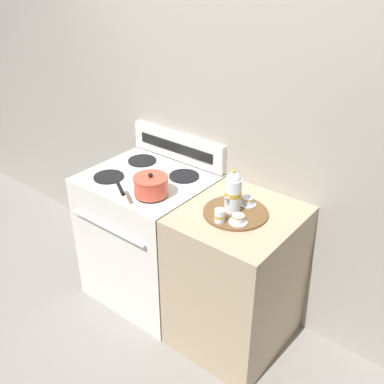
% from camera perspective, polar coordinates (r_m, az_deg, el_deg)
% --- Properties ---
extents(ground_plane, '(6.00, 6.00, 0.00)m').
position_cam_1_polar(ground_plane, '(3.21, -0.75, -14.41)').
color(ground_plane, gray).
extents(wall_back, '(6.00, 0.05, 2.20)m').
position_cam_1_polar(wall_back, '(2.83, 3.73, 6.06)').
color(wall_back, '#9E998E').
rests_on(wall_back, ground).
extents(stove, '(0.76, 0.70, 0.92)m').
position_cam_1_polar(stove, '(3.08, -5.38, -5.65)').
color(stove, silver).
rests_on(stove, ground).
extents(control_panel, '(0.75, 0.05, 0.19)m').
position_cam_1_polar(control_panel, '(3.01, -1.79, 5.82)').
color(control_panel, silver).
rests_on(control_panel, stove).
extents(side_counter, '(0.62, 0.67, 0.91)m').
position_cam_1_polar(side_counter, '(2.73, 5.60, -10.92)').
color(side_counter, tan).
rests_on(side_counter, ground).
extents(saucepan, '(0.27, 0.31, 0.14)m').
position_cam_1_polar(saucepan, '(2.60, -5.30, 0.83)').
color(saucepan, '#D14C38').
rests_on(saucepan, stove).
extents(serving_tray, '(0.36, 0.36, 0.01)m').
position_cam_1_polar(serving_tray, '(2.46, 5.54, -2.61)').
color(serving_tray, brown).
rests_on(serving_tray, side_counter).
extents(teapot, '(0.09, 0.15, 0.25)m').
position_cam_1_polar(teapot, '(2.41, 5.22, 0.04)').
color(teapot, silver).
rests_on(teapot, serving_tray).
extents(teacup_left, '(0.10, 0.10, 0.04)m').
position_cam_1_polar(teacup_left, '(2.52, 7.05, -1.12)').
color(teacup_left, silver).
rests_on(teacup_left, serving_tray).
extents(teacup_right, '(0.10, 0.10, 0.04)m').
position_cam_1_polar(teacup_right, '(2.36, 5.88, -3.42)').
color(teacup_right, silver).
rests_on(teacup_right, serving_tray).
extents(creamer_jug, '(0.06, 0.06, 0.07)m').
position_cam_1_polar(creamer_jug, '(2.35, 3.54, -3.02)').
color(creamer_jug, silver).
rests_on(creamer_jug, serving_tray).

